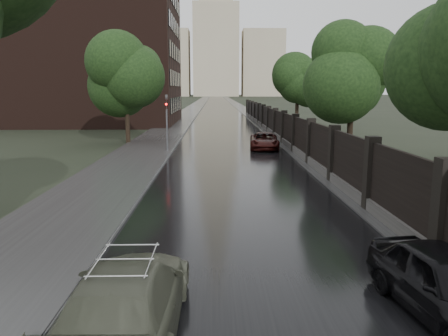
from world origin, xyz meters
TOP-DOWN VIEW (x-y plane):
  - road at (0.00, 190.00)m, footprint 8.00×420.00m
  - sidewalk_left at (-6.00, 190.00)m, footprint 4.00×420.00m
  - verge_right at (5.50, 190.00)m, footprint 3.00×420.00m
  - fence_right at (4.60, 32.01)m, footprint 0.45×75.72m
  - tree_left_far at (-8.00, 30.00)m, footprint 4.25×4.25m
  - tree_right_b at (7.50, 22.00)m, footprint 4.08×4.08m
  - tree_right_c at (7.50, 40.00)m, footprint 4.08×4.08m
  - traffic_light at (-4.30, 24.99)m, footprint 0.16×0.32m
  - brick_building at (-18.00, 52.00)m, footprint 24.00×18.00m
  - stalinist_tower at (0.00, 300.00)m, footprint 92.00×30.00m
  - volga_sedan at (-2.55, 1.91)m, footprint 2.00×4.83m
  - car_right_near at (3.40, 2.42)m, footprint 2.10×4.18m
  - car_right_far at (2.65, 26.67)m, footprint 2.38×4.58m

SIDE VIEW (x-z plane):
  - road at x=0.00m, z-range 0.00..0.02m
  - verge_right at x=5.50m, z-range 0.00..0.08m
  - sidewalk_left at x=-6.00m, z-range 0.00..0.16m
  - car_right_far at x=2.65m, z-range 0.00..1.23m
  - car_right_near at x=3.40m, z-range 0.00..1.37m
  - volga_sedan at x=-2.55m, z-range 0.00..1.39m
  - fence_right at x=4.60m, z-range -0.34..2.36m
  - traffic_light at x=-4.30m, z-range 0.40..4.40m
  - tree_right_b at x=7.50m, z-range 1.44..8.46m
  - tree_right_c at x=7.50m, z-range 1.44..8.46m
  - tree_left_far at x=-8.00m, z-range 1.55..8.94m
  - brick_building at x=-18.00m, z-range 0.00..20.00m
  - stalinist_tower at x=0.00m, z-range -41.12..117.88m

